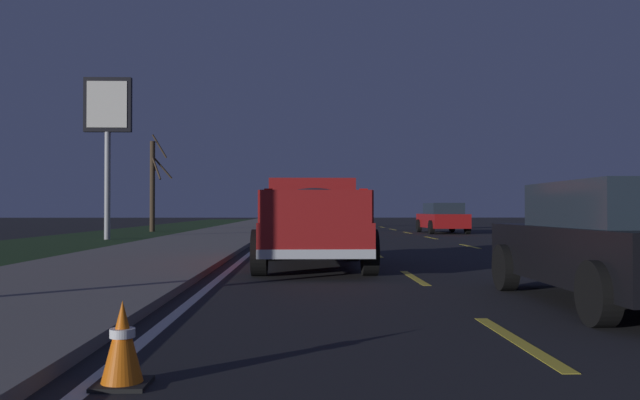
{
  "coord_description": "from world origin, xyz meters",
  "views": [
    {
      "loc": [
        -0.57,
        3.7,
        1.19
      ],
      "look_at": [
        15.39,
        3.28,
        1.44
      ],
      "focal_mm": 36.4,
      "sensor_mm": 36.0,
      "label": 1
    }
  ],
  "objects_px": {
    "gas_price_sign": "(108,118)",
    "bare_tree_far": "(153,183)",
    "traffic_cone_near": "(122,344)",
    "sedan_black": "(617,243)",
    "sedan_red": "(442,218)",
    "pickup_truck": "(312,220)"
  },
  "relations": [
    {
      "from": "gas_price_sign",
      "to": "traffic_cone_near",
      "type": "relative_size",
      "value": 11.26
    },
    {
      "from": "pickup_truck",
      "to": "sedan_red",
      "type": "xyz_separation_m",
      "value": [
        19.56,
        -6.98,
        -0.2
      ]
    },
    {
      "from": "pickup_truck",
      "to": "gas_price_sign",
      "type": "relative_size",
      "value": 0.83
    },
    {
      "from": "pickup_truck",
      "to": "gas_price_sign",
      "type": "distance_m",
      "value": 15.52
    },
    {
      "from": "pickup_truck",
      "to": "traffic_cone_near",
      "type": "bearing_deg",
      "value": 171.2
    },
    {
      "from": "sedan_black",
      "to": "gas_price_sign",
      "type": "height_order",
      "value": "gas_price_sign"
    },
    {
      "from": "sedan_red",
      "to": "traffic_cone_near",
      "type": "xyz_separation_m",
      "value": [
        -28.73,
        8.39,
        -0.5
      ]
    },
    {
      "from": "pickup_truck",
      "to": "sedan_black",
      "type": "xyz_separation_m",
      "value": [
        -5.63,
        -3.71,
        -0.2
      ]
    },
    {
      "from": "sedan_black",
      "to": "traffic_cone_near",
      "type": "distance_m",
      "value": 6.25
    },
    {
      "from": "pickup_truck",
      "to": "traffic_cone_near",
      "type": "distance_m",
      "value": 9.3
    },
    {
      "from": "sedan_red",
      "to": "sedan_black",
      "type": "relative_size",
      "value": 1.01
    },
    {
      "from": "gas_price_sign",
      "to": "bare_tree_far",
      "type": "bearing_deg",
      "value": 2.04
    },
    {
      "from": "pickup_truck",
      "to": "bare_tree_far",
      "type": "bearing_deg",
      "value": 20.85
    },
    {
      "from": "pickup_truck",
      "to": "sedan_red",
      "type": "bearing_deg",
      "value": -19.62
    },
    {
      "from": "sedan_red",
      "to": "bare_tree_far",
      "type": "bearing_deg",
      "value": 80.7
    },
    {
      "from": "sedan_red",
      "to": "gas_price_sign",
      "type": "xyz_separation_m",
      "value": [
        -6.89,
        15.05,
        4.1
      ]
    },
    {
      "from": "pickup_truck",
      "to": "gas_price_sign",
      "type": "xyz_separation_m",
      "value": [
        12.67,
        8.08,
        3.91
      ]
    },
    {
      "from": "sedan_red",
      "to": "bare_tree_far",
      "type": "height_order",
      "value": "bare_tree_far"
    },
    {
      "from": "sedan_black",
      "to": "traffic_cone_near",
      "type": "xyz_separation_m",
      "value": [
        -3.53,
        5.13,
        -0.5
      ]
    },
    {
      "from": "gas_price_sign",
      "to": "traffic_cone_near",
      "type": "xyz_separation_m",
      "value": [
        -21.83,
        -6.66,
        -4.6
      ]
    },
    {
      "from": "sedan_red",
      "to": "traffic_cone_near",
      "type": "height_order",
      "value": "sedan_red"
    },
    {
      "from": "bare_tree_far",
      "to": "traffic_cone_near",
      "type": "relative_size",
      "value": 9.21
    }
  ]
}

